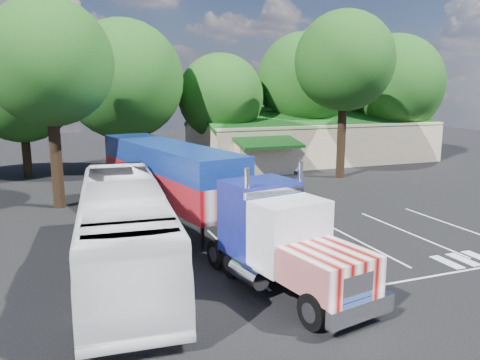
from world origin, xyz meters
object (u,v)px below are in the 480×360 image
object	(u,v)px
woman	(297,211)
silver_sedan	(313,160)
tour_bus	(124,228)
bicycle	(242,181)
semi_truck	(189,184)

from	to	relation	value
woman	silver_sedan	bearing A→B (deg)	-37.20
tour_bus	bicycle	bearing A→B (deg)	58.19
bicycle	silver_sedan	world-z (taller)	silver_sedan
bicycle	tour_bus	xyz separation A→B (m)	(-10.46, -14.34, 1.46)
woman	silver_sedan	size ratio (longest dim) A/B	0.41
tour_bus	silver_sedan	world-z (taller)	tour_bus
bicycle	tour_bus	world-z (taller)	tour_bus
semi_truck	tour_bus	distance (m)	5.73
semi_truck	bicycle	xyz separation A→B (m)	(6.70, 10.07, -2.16)
tour_bus	silver_sedan	size ratio (longest dim) A/B	3.32
silver_sedan	semi_truck	bearing A→B (deg)	125.34
semi_truck	tour_bus	size ratio (longest dim) A/B	1.62
woman	tour_bus	bearing A→B (deg)	104.62
semi_truck	bicycle	size ratio (longest dim) A/B	13.61
semi_truck	bicycle	world-z (taller)	semi_truck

